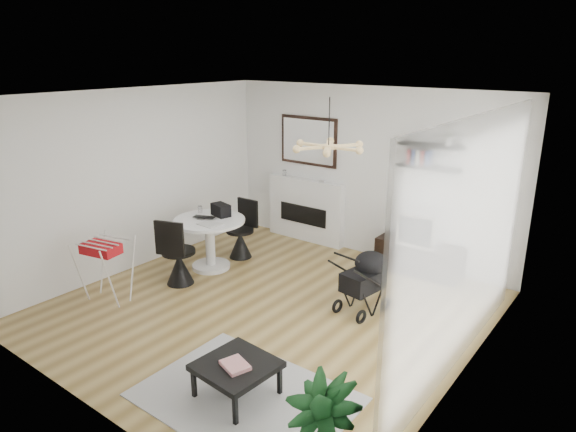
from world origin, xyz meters
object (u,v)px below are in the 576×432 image
Objects in this scene: tv_console at (419,258)px; crt_tv at (422,227)px; dining_table at (210,236)px; stroller at (365,283)px; coffee_table at (236,367)px; drying_rack at (106,269)px; fireplace at (306,202)px.

crt_tv is (0.01, -0.00, 0.49)m from tv_console.
stroller is (2.54, 0.23, -0.15)m from dining_table.
coffee_table is (-0.20, -3.81, -0.41)m from crt_tv.
drying_rack is (-2.94, -3.36, -0.28)m from crt_tv.
fireplace is at bearing 175.87° from crt_tv.
crt_tv is at bearing 87.00° from coffee_table.
dining_table is at bearing -146.19° from crt_tv.
coffee_table is at bearing -93.00° from crt_tv.
fireplace is 1.70× the size of tv_console.
coffee_table is (2.74, -0.45, -0.13)m from drying_rack.
drying_rack is (-0.74, -3.52, -0.24)m from fireplace.
fireplace is 1.97m from dining_table.
drying_rack is (-0.31, -1.60, -0.07)m from dining_table.
crt_tv is at bearing 37.60° from drying_rack.
coffee_table is (2.43, -2.05, -0.20)m from dining_table.
fireplace is at bearing 116.76° from coffee_table.
drying_rack is at bearing -137.76° from stroller.
tv_console is 1.18× the size of dining_table.
tv_console is 1.54m from stroller.
coffee_table is (-0.19, -3.81, 0.08)m from tv_console.
drying_rack is (-2.93, -3.36, 0.21)m from tv_console.
crt_tv is at bearing -4.13° from fireplace.
drying_rack is at bearing -131.09° from tv_console.
drying_rack reaches higher than tv_console.
drying_rack and stroller have the same top height.
drying_rack is at bearing -101.07° from dining_table.
crt_tv is at bearing 96.45° from stroller.
fireplace is at bearing 77.52° from dining_table.
fireplace reaches higher than stroller.
tv_console is at bearing 96.77° from stroller.
crt_tv is at bearing -20.91° from tv_console.
stroller is at bearing 87.11° from coffee_table.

